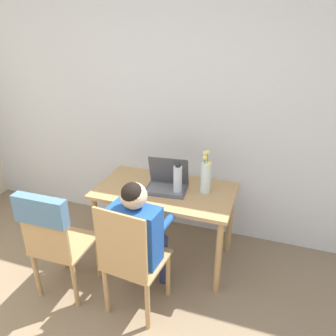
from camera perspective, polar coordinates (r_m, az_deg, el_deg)
name	(u,v)px	position (r m, az deg, el deg)	size (l,w,h in m)	color
wall_back	(171,107)	(3.11, 0.45, 10.57)	(6.40, 0.05, 2.50)	silver
dining_table	(165,199)	(2.79, -0.49, -5.45)	(1.15, 0.65, 0.70)	tan
chair_occupied	(131,261)	(2.38, -6.39, -15.73)	(0.44, 0.44, 0.92)	tan
chair_spare	(51,231)	(2.53, -19.66, -10.31)	(0.41, 0.44, 0.93)	tan
person_seated	(139,230)	(2.35, -5.12, -10.66)	(0.39, 0.45, 1.04)	#1E4C9E
laptop	(167,181)	(2.74, -0.15, -2.37)	(0.36, 0.29, 0.26)	#4C4C51
flower_vase	(206,175)	(2.65, 6.62, -1.31)	(0.08, 0.08, 0.36)	silver
water_bottle	(178,179)	(2.64, 1.70, -1.94)	(0.07, 0.07, 0.26)	silver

